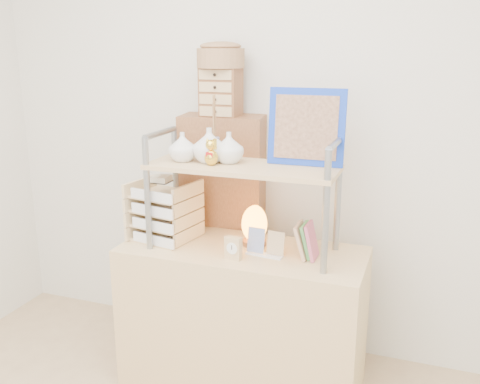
# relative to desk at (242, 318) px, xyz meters

# --- Properties ---
(room_shell) EXTENTS (3.42, 3.41, 2.61)m
(room_shell) POSITION_rel_desk_xyz_m (0.00, -0.81, 1.32)
(room_shell) COLOR silver
(room_shell) RESTS_ON ground
(desk) EXTENTS (1.20, 0.50, 0.75)m
(desk) POSITION_rel_desk_xyz_m (0.00, 0.00, 0.00)
(desk) COLOR tan
(desk) RESTS_ON ground
(cabinet) EXTENTS (0.48, 0.30, 1.35)m
(cabinet) POSITION_rel_desk_xyz_m (-0.25, 0.37, 0.30)
(cabinet) COLOR brown
(cabinet) RESTS_ON ground
(hutch) EXTENTS (0.91, 0.34, 0.78)m
(hutch) POSITION_rel_desk_xyz_m (-0.03, 0.01, 0.82)
(hutch) COLOR gray
(hutch) RESTS_ON desk
(letter_tray) EXTENTS (0.32, 0.30, 0.34)m
(letter_tray) POSITION_rel_desk_xyz_m (-0.43, -0.01, 0.51)
(letter_tray) COLOR #DEB885
(letter_tray) RESTS_ON desk
(salt_lamp) EXTENTS (0.14, 0.13, 0.21)m
(salt_lamp) POSITION_rel_desk_xyz_m (0.04, 0.07, 0.48)
(salt_lamp) COLOR brown
(salt_lamp) RESTS_ON desk
(desk_clock) EXTENTS (0.08, 0.05, 0.11)m
(desk_clock) POSITION_rel_desk_xyz_m (0.00, -0.14, 0.43)
(desk_clock) COLOR tan
(desk_clock) RESTS_ON desk
(postcard_stand) EXTENTS (0.19, 0.07, 0.13)m
(postcard_stand) POSITION_rel_desk_xyz_m (0.13, -0.04, 0.41)
(postcard_stand) COLOR white
(postcard_stand) RESTS_ON desk
(drawer_chest) EXTENTS (0.20, 0.16, 0.25)m
(drawer_chest) POSITION_rel_desk_xyz_m (-0.25, 0.35, 1.10)
(drawer_chest) COLOR brown
(drawer_chest) RESTS_ON cabinet
(woven_basket) EXTENTS (0.25, 0.25, 0.10)m
(woven_basket) POSITION_rel_desk_xyz_m (-0.25, 0.35, 1.28)
(woven_basket) COLOR olive
(woven_basket) RESTS_ON drawer_chest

